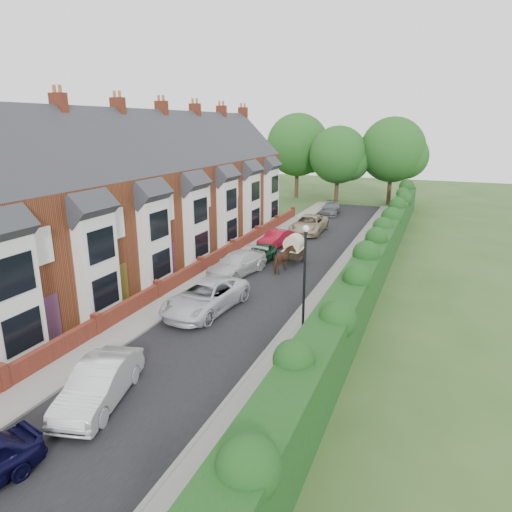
{
  "coord_description": "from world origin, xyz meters",
  "views": [
    {
      "loc": [
        8.77,
        -15.16,
        9.5
      ],
      "look_at": [
        -0.64,
        8.05,
        2.2
      ],
      "focal_mm": 32.0,
      "sensor_mm": 36.0,
      "label": 1
    }
  ],
  "objects_px": {
    "car_red": "(276,239)",
    "car_silver_a": "(99,384)",
    "car_beige": "(309,224)",
    "car_silver_b": "(206,297)",
    "lamppost": "(305,265)",
    "horse": "(284,260)",
    "horse_cart": "(294,247)",
    "car_grey": "(330,209)",
    "car_green": "(260,254)",
    "car_white": "(237,264)"
  },
  "relations": [
    {
      "from": "car_white",
      "to": "horse",
      "type": "bearing_deg",
      "value": 43.26
    },
    {
      "from": "car_silver_a",
      "to": "horse",
      "type": "xyz_separation_m",
      "value": [
        1.25,
        16.42,
        0.1
      ]
    },
    {
      "from": "car_silver_a",
      "to": "car_green",
      "type": "height_order",
      "value": "car_silver_a"
    },
    {
      "from": "car_green",
      "to": "car_beige",
      "type": "height_order",
      "value": "car_beige"
    },
    {
      "from": "car_beige",
      "to": "car_grey",
      "type": "bearing_deg",
      "value": 90.25
    },
    {
      "from": "lamppost",
      "to": "car_beige",
      "type": "bearing_deg",
      "value": 104.92
    },
    {
      "from": "car_white",
      "to": "horse_cart",
      "type": "xyz_separation_m",
      "value": [
        2.65,
        3.78,
        0.46
      ]
    },
    {
      "from": "horse",
      "to": "car_silver_a",
      "type": "bearing_deg",
      "value": 93.56
    },
    {
      "from": "horse_cart",
      "to": "car_white",
      "type": "bearing_deg",
      "value": -125.07
    },
    {
      "from": "car_silver_a",
      "to": "car_red",
      "type": "relative_size",
      "value": 1.14
    },
    {
      "from": "car_silver_b",
      "to": "car_green",
      "type": "relative_size",
      "value": 1.46
    },
    {
      "from": "horse_cart",
      "to": "car_silver_a",
      "type": "bearing_deg",
      "value": -93.85
    },
    {
      "from": "car_silver_b",
      "to": "horse_cart",
      "type": "relative_size",
      "value": 1.96
    },
    {
      "from": "car_red",
      "to": "car_beige",
      "type": "height_order",
      "value": "car_beige"
    },
    {
      "from": "car_silver_a",
      "to": "car_green",
      "type": "xyz_separation_m",
      "value": [
        -0.97,
        17.72,
        -0.08
      ]
    },
    {
      "from": "car_grey",
      "to": "horse_cart",
      "type": "bearing_deg",
      "value": -90.08
    },
    {
      "from": "car_red",
      "to": "horse_cart",
      "type": "bearing_deg",
      "value": -44.3
    },
    {
      "from": "car_red",
      "to": "car_grey",
      "type": "xyz_separation_m",
      "value": [
        0.93,
        14.8,
        -0.01
      ]
    },
    {
      "from": "car_silver_a",
      "to": "car_grey",
      "type": "relative_size",
      "value": 1.02
    },
    {
      "from": "lamppost",
      "to": "car_silver_a",
      "type": "xyz_separation_m",
      "value": [
        -5.0,
        -8.2,
        -2.56
      ]
    },
    {
      "from": "car_silver_b",
      "to": "car_grey",
      "type": "relative_size",
      "value": 1.28
    },
    {
      "from": "car_red",
      "to": "car_grey",
      "type": "distance_m",
      "value": 14.83
    },
    {
      "from": "car_grey",
      "to": "car_white",
      "type": "bearing_deg",
      "value": -97.73
    },
    {
      "from": "lamppost",
      "to": "car_white",
      "type": "relative_size",
      "value": 1.03
    },
    {
      "from": "car_silver_a",
      "to": "car_silver_b",
      "type": "height_order",
      "value": "car_silver_b"
    },
    {
      "from": "car_beige",
      "to": "car_silver_b",
      "type": "bearing_deg",
      "value": -91.45
    },
    {
      "from": "car_beige",
      "to": "car_green",
      "type": "bearing_deg",
      "value": -94.84
    },
    {
      "from": "car_white",
      "to": "car_beige",
      "type": "height_order",
      "value": "car_beige"
    },
    {
      "from": "car_beige",
      "to": "car_white",
      "type": "bearing_deg",
      "value": -95.82
    },
    {
      "from": "lamppost",
      "to": "car_beige",
      "type": "distance_m",
      "value": 20.64
    },
    {
      "from": "horse",
      "to": "horse_cart",
      "type": "distance_m",
      "value": 2.18
    },
    {
      "from": "lamppost",
      "to": "car_red",
      "type": "height_order",
      "value": "lamppost"
    },
    {
      "from": "car_red",
      "to": "car_grey",
      "type": "relative_size",
      "value": 0.9
    },
    {
      "from": "car_red",
      "to": "car_silver_a",
      "type": "bearing_deg",
      "value": -75.47
    },
    {
      "from": "horse",
      "to": "car_green",
      "type": "bearing_deg",
      "value": -22.42
    },
    {
      "from": "lamppost",
      "to": "horse",
      "type": "distance_m",
      "value": 9.36
    },
    {
      "from": "car_white",
      "to": "car_green",
      "type": "height_order",
      "value": "car_white"
    },
    {
      "from": "car_white",
      "to": "car_green",
      "type": "xyz_separation_m",
      "value": [
        0.43,
        2.92,
        -0.06
      ]
    },
    {
      "from": "horse",
      "to": "horse_cart",
      "type": "xyz_separation_m",
      "value": [
        0.0,
        2.15,
        0.34
      ]
    },
    {
      "from": "lamppost",
      "to": "horse",
      "type": "height_order",
      "value": "lamppost"
    },
    {
      "from": "car_beige",
      "to": "car_grey",
      "type": "relative_size",
      "value": 1.27
    },
    {
      "from": "car_red",
      "to": "car_beige",
      "type": "bearing_deg",
      "value": 89.6
    },
    {
      "from": "car_white",
      "to": "horse",
      "type": "height_order",
      "value": "horse"
    },
    {
      "from": "lamppost",
      "to": "horse_cart",
      "type": "height_order",
      "value": "lamppost"
    },
    {
      "from": "car_green",
      "to": "horse_cart",
      "type": "height_order",
      "value": "horse_cart"
    },
    {
      "from": "car_green",
      "to": "car_beige",
      "type": "distance_m",
      "value": 10.3
    },
    {
      "from": "horse",
      "to": "horse_cart",
      "type": "bearing_deg",
      "value": -82.08
    },
    {
      "from": "lamppost",
      "to": "car_green",
      "type": "bearing_deg",
      "value": 122.1
    },
    {
      "from": "car_red",
      "to": "car_grey",
      "type": "height_order",
      "value": "car_red"
    },
    {
      "from": "lamppost",
      "to": "car_red",
      "type": "distance_m",
      "value": 15.8
    }
  ]
}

